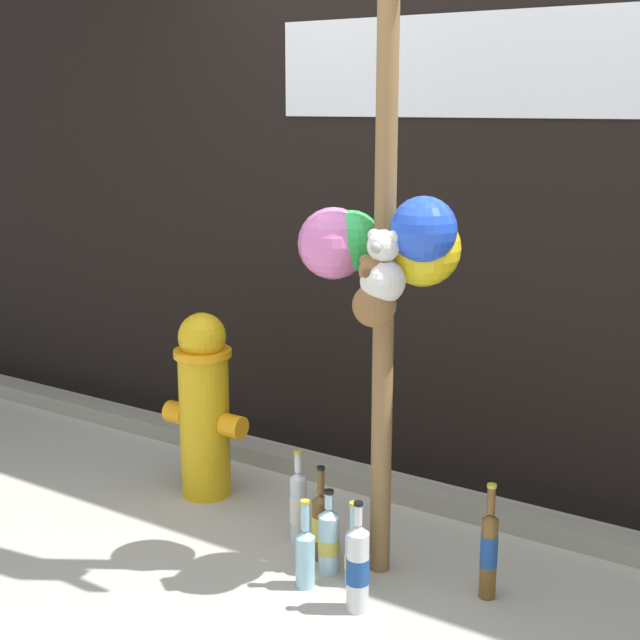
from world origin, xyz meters
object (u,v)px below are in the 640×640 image
bottle_6 (321,524)px  bottle_1 (298,506)px  bottle_2 (305,554)px  bottle_5 (358,567)px  memorial_post (384,193)px  bottle_3 (489,551)px  bottle_4 (354,554)px  bottle_0 (329,540)px  fire_hydrant (204,404)px

bottle_6 → bottle_1: bearing=157.9°
bottle_2 → bottle_5: (0.23, -0.03, 0.04)m
memorial_post → bottle_5: size_ratio=6.50×
memorial_post → bottle_1: 1.27m
bottle_2 → bottle_5: size_ratio=0.83×
bottle_1 → bottle_3: (0.77, 0.02, 0.02)m
bottle_4 → bottle_6: (-0.20, 0.09, 0.02)m
bottle_3 → bottle_4: 0.47m
memorial_post → bottle_3: size_ratio=6.07×
bottle_4 → bottle_6: size_ratio=0.85×
bottle_0 → bottle_2: (-0.01, -0.13, -0.00)m
bottle_0 → bottle_4: size_ratio=1.03×
bottle_0 → bottle_1: bearing=150.2°
bottle_1 → bottle_2: bottle_1 is taller
bottle_5 → bottle_4: bearing=125.5°
bottle_1 → bottle_2: size_ratio=1.15×
fire_hydrant → bottle_0: fire_hydrant is taller
fire_hydrant → bottle_1: 0.67m
bottle_2 → bottle_6: (-0.07, 0.20, 0.01)m
memorial_post → bottle_3: (0.41, 0.04, -1.20)m
bottle_2 → bottle_3: bearing=26.7°
bottle_1 → bottle_6: bottle_1 is taller
fire_hydrant → bottle_5: fire_hydrant is taller
bottle_3 → bottle_2: bearing=-153.3°
fire_hydrant → bottle_2: (0.80, -0.41, -0.29)m
bottle_1 → bottle_6: 0.15m
memorial_post → bottle_4: 1.26m
memorial_post → bottle_2: 1.28m
bottle_1 → bottle_5: (0.44, -0.29, 0.01)m
memorial_post → bottle_4: size_ratio=8.23×
fire_hydrant → bottle_4: bearing=-17.9°
bottle_1 → bottle_2: 0.34m
bottle_1 → bottle_3: size_ratio=0.90×
memorial_post → bottle_6: 1.26m
fire_hydrant → bottle_4: fire_hydrant is taller
fire_hydrant → memorial_post: bearing=-10.1°
bottle_1 → bottle_3: 0.78m
bottle_3 → bottle_4: size_ratio=1.35×
bottle_5 → bottle_6: bearing=142.2°
bottle_0 → fire_hydrant: bearing=161.0°
bottle_2 → fire_hydrant: bearing=152.7°
memorial_post → bottle_2: memorial_post is taller
fire_hydrant → bottle_2: 0.95m
memorial_post → fire_hydrant: size_ratio=3.14×
bottle_6 → bottle_0: bearing=-40.9°
fire_hydrant → bottle_0: size_ratio=2.55×
bottle_2 → bottle_3: size_ratio=0.78×
bottle_1 → bottle_2: bearing=-51.2°
memorial_post → bottle_0: (-0.14, -0.11, -1.25)m
bottle_0 → bottle_6: 0.11m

